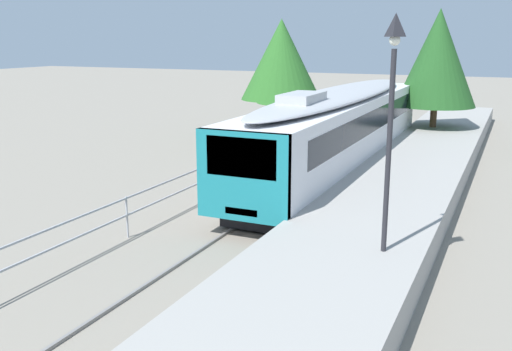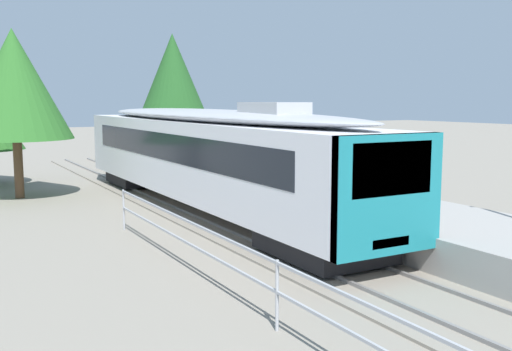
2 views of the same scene
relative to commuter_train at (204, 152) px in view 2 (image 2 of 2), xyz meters
The scene contains 6 objects.
ground_plane 10.09m from the commuter_train, 107.71° to the right, with size 160.00×160.00×0.00m, color gray.
track_rails 9.63m from the commuter_train, 90.00° to the right, with size 3.20×60.00×0.14m.
commuter_train is the anchor object (origin of this frame).
station_platform 10.08m from the commuter_train, 70.91° to the right, with size 3.90×60.00×0.90m, color #999691.
tree_behind_carpark 8.68m from the commuter_train, 129.29° to the left, with size 4.44×4.44×6.75m.
tree_behind_station_far 10.19m from the commuter_train, 74.82° to the left, with size 4.32×4.32×7.28m.
Camera 2 is at (-8.28, 12.82, 3.92)m, focal length 40.90 mm.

